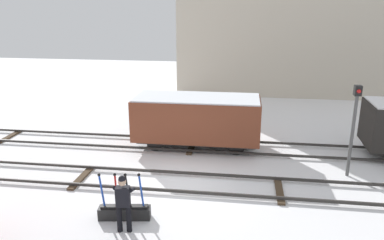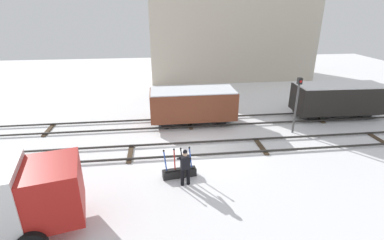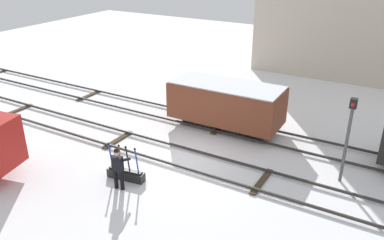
# 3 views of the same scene
# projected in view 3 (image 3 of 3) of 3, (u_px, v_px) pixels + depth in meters

# --- Properties ---
(ground_plane) EXTENTS (60.00, 60.00, 0.00)m
(ground_plane) POSITION_uv_depth(u_px,v_px,m) (183.00, 160.00, 16.69)
(ground_plane) COLOR white
(track_main_line) EXTENTS (44.00, 1.94, 0.18)m
(track_main_line) POSITION_uv_depth(u_px,v_px,m) (183.00, 157.00, 16.64)
(track_main_line) COLOR #2D2B28
(track_main_line) RESTS_ON ground_plane
(track_siding_near) EXTENTS (44.00, 1.94, 0.18)m
(track_siding_near) POSITION_uv_depth(u_px,v_px,m) (221.00, 125.00, 19.57)
(track_siding_near) COLOR #2D2B28
(track_siding_near) RESTS_ON ground_plane
(switch_lever_frame) EXTENTS (1.56, 0.57, 1.45)m
(switch_lever_frame) POSITION_uv_depth(u_px,v_px,m) (126.00, 173.00, 15.22)
(switch_lever_frame) COLOR black
(switch_lever_frame) RESTS_ON ground_plane
(rail_worker) EXTENTS (0.60, 0.69, 1.69)m
(rail_worker) POSITION_uv_depth(u_px,v_px,m) (118.00, 166.00, 14.35)
(rail_worker) COLOR black
(rail_worker) RESTS_ON ground_plane
(signal_post) EXTENTS (0.24, 0.32, 3.39)m
(signal_post) POSITION_uv_depth(u_px,v_px,m) (348.00, 132.00, 14.33)
(signal_post) COLOR #4C4C4C
(signal_post) RESTS_ON ground_plane
(freight_car_near_switch) EXTENTS (5.39, 2.30, 2.30)m
(freight_car_near_switch) POSITION_uv_depth(u_px,v_px,m) (226.00, 103.00, 18.97)
(freight_car_near_switch) COLOR #2D2B28
(freight_car_near_switch) RESTS_ON ground_plane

